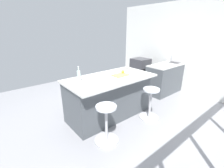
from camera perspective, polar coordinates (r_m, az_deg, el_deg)
name	(u,v)px	position (r m, az deg, el deg)	size (l,w,h in m)	color
ground_plane	(121,115)	(3.80, 3.39, -11.44)	(7.03, 7.03, 0.00)	gray
interior_partition_left	(185,48)	(5.50, 25.31, 11.81)	(0.12, 5.17, 2.76)	silver
sink_cabinet	(170,77)	(5.47, 20.44, 2.55)	(1.83, 0.60, 1.19)	#4C5156
oven_range	(140,70)	(6.16, 10.31, 5.12)	(0.60, 0.61, 0.88)	#38383D
kitchen_island	(109,96)	(3.60, -0.99, -4.54)	(1.97, 1.03, 0.96)	#4C5156
stool_by_window	(150,105)	(3.64, 13.77, -7.33)	(0.44, 0.44, 0.73)	#B7B7BC
stool_middle	(106,125)	(2.86, -2.08, -14.85)	(0.44, 0.44, 0.73)	#B7B7BC
cutting_board	(120,75)	(3.53, 3.13, 3.31)	(0.36, 0.24, 0.02)	tan
apple_yellow	(123,72)	(3.64, 4.02, 4.58)	(0.07, 0.07, 0.07)	gold
water_bottle	(79,76)	(3.16, -12.06, 3.05)	(0.06, 0.06, 0.31)	silver
fruit_bowl	(126,70)	(3.86, 5.01, 5.18)	(0.20, 0.20, 0.07)	silver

